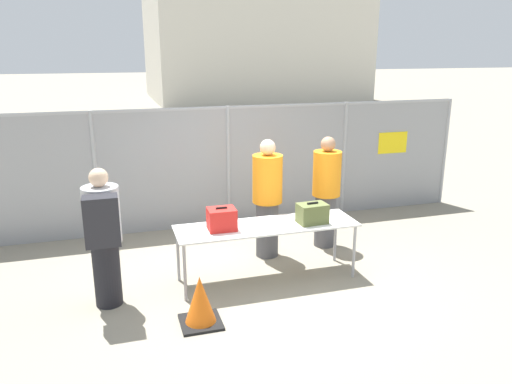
{
  "coord_description": "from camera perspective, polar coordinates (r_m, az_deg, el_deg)",
  "views": [
    {
      "loc": [
        -1.95,
        -5.94,
        3.0
      ],
      "look_at": [
        -0.01,
        0.51,
        1.05
      ],
      "focal_mm": 35.0,
      "sensor_mm": 36.0,
      "label": 1
    }
  ],
  "objects": [
    {
      "name": "security_worker_far",
      "position": [
        7.72,
        8.03,
        0.15
      ],
      "size": [
        0.43,
        0.43,
        1.73
      ],
      "rotation": [
        0.0,
        0.0,
        2.73
      ],
      "color": "#4C4C51",
      "rests_on": "ground_plane"
    },
    {
      "name": "utility_trailer",
      "position": [
        10.26,
        2.95,
        1.56
      ],
      "size": [
        3.52,
        2.15,
        0.72
      ],
      "color": "#4C6B47",
      "rests_on": "ground_plane"
    },
    {
      "name": "distant_hangar",
      "position": [
        31.52,
        -0.66,
        17.35
      ],
      "size": [
        11.88,
        9.44,
        7.3
      ],
      "color": "beige",
      "rests_on": "ground_plane"
    },
    {
      "name": "suitcase_red",
      "position": [
        6.35,
        -3.94,
        -3.11
      ],
      "size": [
        0.36,
        0.29,
        0.3
      ],
      "color": "red",
      "rests_on": "inspection_table"
    },
    {
      "name": "security_worker_near",
      "position": [
        7.25,
        1.3,
        -0.6
      ],
      "size": [
        0.44,
        0.44,
        1.76
      ],
      "rotation": [
        0.0,
        0.0,
        3.03
      ],
      "color": "#4C4C51",
      "rests_on": "ground_plane"
    },
    {
      "name": "traveler_hooded",
      "position": [
        6.05,
        -17.04,
        -4.56
      ],
      "size": [
        0.42,
        0.65,
        1.7
      ],
      "rotation": [
        0.0,
        0.0,
        0.23
      ],
      "color": "black",
      "rests_on": "ground_plane"
    },
    {
      "name": "inspection_table",
      "position": [
        6.56,
        1.25,
        -4.21
      ],
      "size": [
        2.4,
        0.7,
        0.77
      ],
      "color": "silver",
      "rests_on": "ground_plane"
    },
    {
      "name": "suitcase_olive",
      "position": [
        6.61,
        6.45,
        -2.45
      ],
      "size": [
        0.39,
        0.28,
        0.29
      ],
      "color": "#566033",
      "rests_on": "inspection_table"
    },
    {
      "name": "traffic_cone",
      "position": [
        5.74,
        -6.4,
        -12.39
      ],
      "size": [
        0.46,
        0.46,
        0.58
      ],
      "color": "black",
      "rests_on": "ground_plane"
    },
    {
      "name": "fence_section",
      "position": [
        8.59,
        -3.03,
        3.26
      ],
      "size": [
        8.8,
        0.07,
        2.07
      ],
      "color": "#9EA0A5",
      "rests_on": "ground_plane"
    },
    {
      "name": "ground_plane",
      "position": [
        6.93,
        1.33,
        -9.48
      ],
      "size": [
        120.0,
        120.0,
        0.0
      ],
      "primitive_type": "plane",
      "color": "gray"
    }
  ]
}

